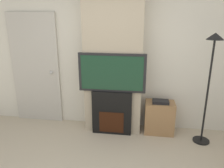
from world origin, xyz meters
TOP-DOWN VIEW (x-y plane):
  - wall_back at (0.00, 2.03)m, footprint 6.00×0.06m
  - chimney_breast at (0.00, 1.83)m, footprint 0.97×0.34m
  - fireplace at (0.00, 1.66)m, footprint 0.67×0.15m
  - television at (0.00, 1.66)m, footprint 1.10×0.07m
  - floor_lamp at (1.49, 1.58)m, footprint 0.26×0.26m
  - media_stand at (0.81, 1.79)m, footprint 0.50×0.32m
  - entry_door at (-1.48, 1.97)m, footprint 0.91×0.09m

SIDE VIEW (x-z plane):
  - media_stand at x=0.81m, z-range -0.02..0.60m
  - fireplace at x=0.00m, z-range 0.00..0.76m
  - entry_door at x=-1.48m, z-range 0.00..2.03m
  - television at x=0.00m, z-range 0.77..1.40m
  - floor_lamp at x=1.49m, z-range 0.38..2.13m
  - wall_back at x=0.00m, z-range 0.00..2.70m
  - chimney_breast at x=0.00m, z-range 0.00..2.70m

